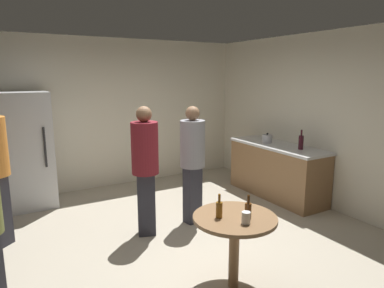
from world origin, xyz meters
TOP-DOWN VIEW (x-y plane):
  - ground_plane at (0.00, 0.00)m, footprint 5.20×5.20m
  - wall_back at (0.00, 2.63)m, footprint 5.32×0.06m
  - wall_side_right at (2.63, 0.00)m, footprint 0.06×5.20m
  - refrigerator at (-1.40, 2.20)m, footprint 0.70×0.68m
  - kitchen_counter at (2.28, 0.60)m, footprint 0.64×1.84m
  - kettle at (2.23, 0.82)m, footprint 0.24×0.17m
  - wine_bottle_on_counter at (2.32, 0.15)m, footprint 0.08×0.08m
  - foreground_table at (0.08, -1.13)m, footprint 0.80×0.80m
  - beer_bottle_amber at (-0.07, -1.08)m, footprint 0.06×0.06m
  - beer_bottle_brown at (0.15, -1.24)m, footprint 0.06×0.06m
  - plastic_cup_white at (0.06, -1.31)m, footprint 0.08×0.08m
  - person_in_gray_shirt at (0.50, 0.39)m, footprint 0.39×0.39m
  - person_in_maroon_shirt at (-0.21, 0.36)m, footprint 0.43×0.43m

SIDE VIEW (x-z plane):
  - ground_plane at x=0.00m, z-range -0.10..0.00m
  - kitchen_counter at x=2.28m, z-range 0.00..0.90m
  - foreground_table at x=0.08m, z-range 0.26..1.00m
  - plastic_cup_white at x=0.06m, z-range 0.73..0.85m
  - beer_bottle_amber at x=-0.07m, z-range 0.70..0.93m
  - beer_bottle_brown at x=0.15m, z-range 0.70..0.93m
  - refrigerator at x=-1.40m, z-range 0.00..1.80m
  - person_in_gray_shirt at x=0.50m, z-range 0.14..1.78m
  - kettle at x=2.23m, z-range 0.88..1.06m
  - person_in_maroon_shirt at x=-0.21m, z-range 0.14..1.82m
  - wine_bottle_on_counter at x=2.32m, z-range 0.86..1.17m
  - wall_back at x=0.00m, z-range 0.00..2.70m
  - wall_side_right at x=2.63m, z-range 0.00..2.70m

